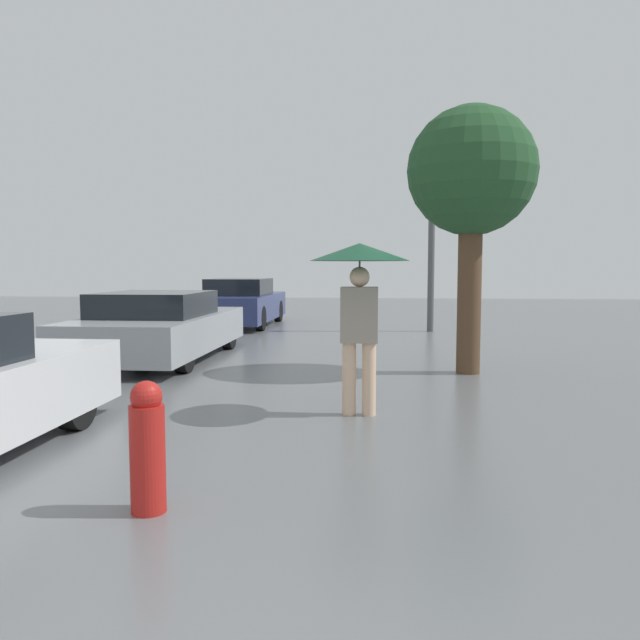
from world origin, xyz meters
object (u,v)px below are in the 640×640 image
pedestrian (360,278)px  tree (472,176)px  street_lamp (432,227)px  fire_hydrant (147,447)px  parked_car_middle (159,327)px  parked_car_farthest (241,303)px

pedestrian → tree: bearing=61.4°
street_lamp → fire_hydrant: size_ratio=5.04×
pedestrian → parked_car_middle: bearing=133.3°
parked_car_farthest → street_lamp: size_ratio=1.02×
tree → street_lamp: street_lamp is taller
pedestrian → parked_car_farthest: bearing=109.4°
pedestrian → fire_hydrant: 3.12m
pedestrian → parked_car_middle: size_ratio=0.41×
tree → street_lamp: size_ratio=0.91×
pedestrian → parked_car_middle: pedestrian is taller
tree → pedestrian: bearing=-118.6°
parked_car_middle → parked_car_farthest: 6.02m
parked_car_farthest → tree: 8.77m
parked_car_farthest → fire_hydrant: parked_car_farthest is taller
parked_car_farthest → street_lamp: 5.27m
fire_hydrant → street_lamp: bearing=76.9°
tree → fire_hydrant: (-2.69, -5.40, -2.39)m
parked_car_middle → tree: (4.91, -0.93, 2.26)m
pedestrian → street_lamp: bearing=80.7°
fire_hydrant → tree: bearing=63.5°
parked_car_middle → parked_car_farthest: parked_car_farthest is taller
street_lamp → fire_hydrant: 11.81m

